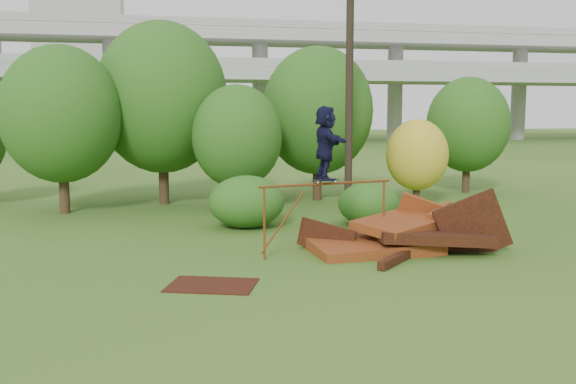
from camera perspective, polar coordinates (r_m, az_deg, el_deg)
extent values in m
plane|color=#2D5116|center=(15.67, 4.40, -6.63)|extent=(240.00, 240.00, 0.00)
cube|color=#4F1C0E|center=(17.35, 7.60, -4.71)|extent=(3.45, 2.25, 0.55)
cube|color=black|center=(17.58, 12.57, -3.87)|extent=(3.20, 2.28, 0.58)
cube|color=#4F1C0E|center=(17.71, 9.86, -2.80)|extent=(2.84, 2.59, 0.50)
cube|color=black|center=(17.85, 16.07, -3.07)|extent=(2.17, 0.58, 2.13)
cube|color=#4F1C0E|center=(18.85, 11.78, -2.71)|extent=(1.66, 1.19, 1.83)
cube|color=black|center=(17.34, 3.42, -4.10)|extent=(1.47, 0.96, 1.07)
cube|color=black|center=(16.37, 9.99, -5.69)|extent=(1.82, 1.85, 0.20)
cube|color=#4F1C0E|center=(18.68, 13.30, -1.60)|extent=(1.16, 1.11, 0.35)
cylinder|color=#62300F|center=(16.20, -2.12, -2.81)|extent=(0.06, 0.06, 1.85)
cylinder|color=#62300F|center=(17.87, 8.48, -1.95)|extent=(0.06, 0.06, 1.85)
cylinder|color=#62300F|center=(16.84, 3.47, 0.74)|extent=(3.78, 0.94, 0.06)
cube|color=black|center=(16.80, 3.33, 1.05)|extent=(0.75, 0.35, 0.02)
cylinder|color=silver|center=(16.62, 2.67, 0.86)|extent=(0.06, 0.04, 0.05)
cylinder|color=silver|center=(16.76, 2.42, 0.91)|extent=(0.06, 0.04, 0.05)
cylinder|color=silver|center=(16.86, 4.23, 0.94)|extent=(0.06, 0.04, 0.05)
cylinder|color=silver|center=(17.00, 3.97, 0.99)|extent=(0.06, 0.04, 0.05)
imported|color=black|center=(16.73, 3.35, 4.37)|extent=(0.66, 1.81, 1.93)
cube|color=#33140B|center=(14.04, -6.78, -8.22)|extent=(2.17, 1.85, 0.03)
cylinder|color=black|center=(25.05, -19.28, 0.49)|extent=(0.37, 0.37, 2.01)
ellipsoid|color=#1D4E14|center=(24.91, -19.53, 6.55)|extent=(4.37, 4.37, 5.03)
cylinder|color=black|center=(26.56, -10.99, 1.46)|extent=(0.40, 0.40, 2.33)
ellipsoid|color=#1D4E14|center=(26.45, -11.15, 8.25)|extent=(5.28, 5.28, 6.07)
cylinder|color=black|center=(24.26, -4.50, 0.12)|extent=(0.33, 0.33, 1.55)
ellipsoid|color=#1D4E14|center=(24.10, -4.55, 4.94)|extent=(3.38, 3.38, 3.88)
cylinder|color=black|center=(27.25, 2.61, 1.41)|extent=(0.37, 0.37, 2.04)
ellipsoid|color=#1D4E14|center=(27.12, 2.64, 7.24)|extent=(4.66, 4.66, 5.36)
cylinder|color=black|center=(26.50, 11.33, 0.07)|extent=(0.29, 0.29, 1.08)
ellipsoid|color=#A58C19|center=(26.37, 11.41, 3.26)|extent=(2.50, 2.50, 2.88)
cylinder|color=black|center=(30.94, 15.56, 1.55)|extent=(0.35, 0.35, 1.73)
ellipsoid|color=#1D4E14|center=(30.81, 15.70, 5.79)|extent=(3.80, 3.80, 4.37)
ellipsoid|color=#1D4E14|center=(20.72, -3.70, -0.86)|extent=(2.46, 2.27, 1.70)
ellipsoid|color=#1D4E14|center=(21.33, 7.18, -1.04)|extent=(2.02, 1.86, 1.43)
cylinder|color=black|center=(23.97, 5.47, 9.15)|extent=(0.28, 0.28, 9.18)
cube|color=gray|center=(74.86, -8.67, 10.28)|extent=(160.00, 9.00, 1.40)
cube|color=gray|center=(81.26, -8.98, 13.56)|extent=(160.00, 9.00, 1.40)
cylinder|color=gray|center=(75.86, -22.41, 6.77)|extent=(2.20, 2.20, 8.00)
cylinder|color=gray|center=(74.73, -8.61, 7.22)|extent=(2.20, 2.20, 8.00)
cylinder|color=gray|center=(77.86, 4.84, 7.27)|extent=(2.20, 2.20, 8.00)
cube|color=#9E9E99|center=(117.65, -17.88, 11.76)|extent=(14.00, 14.00, 28.00)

